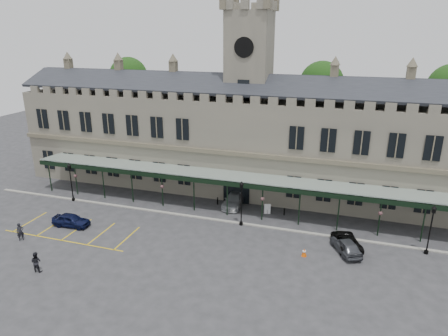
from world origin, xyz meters
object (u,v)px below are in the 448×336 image
(traffic_cone, at_px, (304,252))
(car_right_a, at_px, (346,246))
(person_a, at_px, (20,232))
(car_van, at_px, (346,241))
(clock_tower, at_px, (249,88))
(lamp_post_right, at_px, (431,225))
(sign_board, at_px, (267,209))
(car_taxi, at_px, (234,199))
(lamp_post_left, at_px, (71,179))
(car_left_a, at_px, (71,220))
(station_building, at_px, (248,141))
(lamp_post_mid, at_px, (241,199))
(person_b, at_px, (36,262))

(traffic_cone, height_order, car_right_a, car_right_a)
(person_a, bearing_deg, traffic_cone, -45.03)
(car_van, bearing_deg, clock_tower, -61.98)
(lamp_post_right, relative_size, car_right_a, 1.19)
(sign_board, height_order, car_taxi, car_taxi)
(clock_tower, distance_m, lamp_post_left, 24.24)
(sign_board, relative_size, car_left_a, 0.30)
(station_building, distance_m, lamp_post_mid, 11.40)
(lamp_post_mid, distance_m, sign_board, 4.79)
(station_building, xyz_separation_m, lamp_post_left, (-19.21, -10.59, -3.59))
(car_left_a, xyz_separation_m, car_taxi, (14.99, 10.47, 0.05))
(traffic_cone, bearing_deg, person_b, -156.28)
(person_a, bearing_deg, lamp_post_mid, -30.27)
(station_building, height_order, lamp_post_left, station_building)
(sign_board, distance_m, car_taxi, 4.43)
(clock_tower, xyz_separation_m, car_van, (13.00, -12.10, -12.48))
(lamp_post_right, xyz_separation_m, sign_board, (-15.93, 3.98, -2.33))
(lamp_post_mid, relative_size, car_left_a, 1.25)
(car_van, distance_m, person_b, 28.20)
(traffic_cone, bearing_deg, person_a, -168.46)
(station_building, relative_size, traffic_cone, 77.59)
(sign_board, bearing_deg, person_a, -165.06)
(car_taxi, height_order, person_b, person_b)
(car_taxi, bearing_deg, person_a, -141.57)
(lamp_post_left, relative_size, car_right_a, 1.17)
(lamp_post_mid, bearing_deg, lamp_post_right, -1.30)
(station_building, distance_m, person_b, 27.94)
(car_left_a, relative_size, car_taxi, 0.80)
(person_a, bearing_deg, sign_board, -25.23)
(car_left_a, relative_size, car_van, 0.89)
(person_a, bearing_deg, car_right_a, -43.12)
(station_building, xyz_separation_m, traffic_cone, (9.37, -14.94, -6.09))
(sign_board, relative_size, person_b, 0.66)
(lamp_post_mid, height_order, car_van, lamp_post_mid)
(station_building, xyz_separation_m, person_b, (-12.30, -24.46, -5.54))
(clock_tower, height_order, traffic_cone, clock_tower)
(clock_tower, height_order, lamp_post_mid, clock_tower)
(car_taxi, bearing_deg, traffic_cone, -44.89)
(lamp_post_right, distance_m, person_b, 35.21)
(clock_tower, xyz_separation_m, traffic_cone, (9.37, -15.03, -12.73))
(car_taxi, bearing_deg, clock_tower, 88.96)
(sign_board, relative_size, car_van, 0.27)
(traffic_cone, distance_m, car_taxi, 13.03)
(lamp_post_right, relative_size, car_left_a, 1.22)
(lamp_post_mid, relative_size, traffic_cone, 6.52)
(car_taxi, xyz_separation_m, car_right_a, (13.01, -7.21, -0.03))
(car_taxi, bearing_deg, station_building, 88.95)
(lamp_post_right, distance_m, car_left_a, 35.66)
(lamp_post_mid, distance_m, person_b, 20.11)
(sign_board, bearing_deg, lamp_post_right, -30.42)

